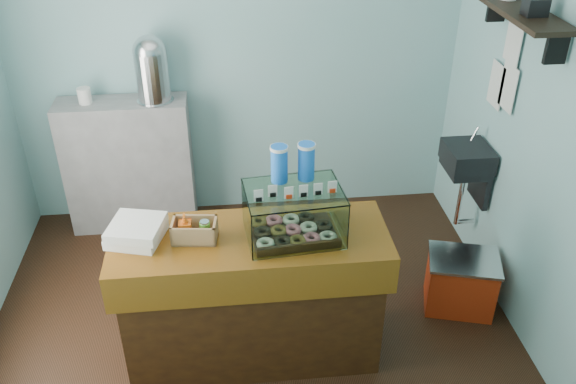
{
  "coord_description": "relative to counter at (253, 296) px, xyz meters",
  "views": [
    {
      "loc": [
        -0.09,
        -3.08,
        2.94
      ],
      "look_at": [
        0.23,
        -0.15,
        1.12
      ],
      "focal_mm": 38.0,
      "sensor_mm": 36.0,
      "label": 1
    }
  ],
  "objects": [
    {
      "name": "counter",
      "position": [
        0.0,
        0.0,
        0.0
      ],
      "size": [
        1.6,
        0.6,
        0.9
      ],
      "color": "#43230C",
      "rests_on": "ground"
    },
    {
      "name": "ground",
      "position": [
        0.0,
        0.25,
        -0.46
      ],
      "size": [
        3.5,
        3.5,
        0.0
      ],
      "primitive_type": "plane",
      "color": "black",
      "rests_on": "ground"
    },
    {
      "name": "red_cooler",
      "position": [
        1.45,
        0.27,
        -0.25
      ],
      "size": [
        0.55,
        0.47,
        0.41
      ],
      "rotation": [
        0.0,
        0.0,
        -0.27
      ],
      "color": "red",
      "rests_on": "ground"
    },
    {
      "name": "coffee_urn",
      "position": [
        -0.63,
        1.56,
        0.91
      ],
      "size": [
        0.28,
        0.28,
        0.51
      ],
      "color": "silver",
      "rests_on": "back_shelf"
    },
    {
      "name": "display_case",
      "position": [
        0.25,
        0.02,
        0.61
      ],
      "size": [
        0.57,
        0.44,
        0.51
      ],
      "rotation": [
        0.0,
        0.0,
        0.09
      ],
      "color": "#331B0F",
      "rests_on": "counter"
    },
    {
      "name": "condiment_crate",
      "position": [
        -0.32,
        0.01,
        0.5
      ],
      "size": [
        0.27,
        0.18,
        0.17
      ],
      "rotation": [
        0.0,
        0.0,
        -0.11
      ],
      "color": "tan",
      "rests_on": "counter"
    },
    {
      "name": "pastry_boxes",
      "position": [
        -0.64,
        0.05,
        0.5
      ],
      "size": [
        0.35,
        0.36,
        0.11
      ],
      "rotation": [
        0.0,
        0.0,
        -0.28
      ],
      "color": "white",
      "rests_on": "counter"
    },
    {
      "name": "back_shelf",
      "position": [
        -0.9,
        1.57,
        0.09
      ],
      "size": [
        1.0,
        0.32,
        1.1
      ],
      "primitive_type": "cube",
      "color": "#98989B",
      "rests_on": "ground"
    },
    {
      "name": "room_shell",
      "position": [
        0.03,
        0.26,
        1.25
      ],
      "size": [
        3.54,
        3.04,
        2.82
      ],
      "color": "#83BEBF",
      "rests_on": "ground"
    }
  ]
}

